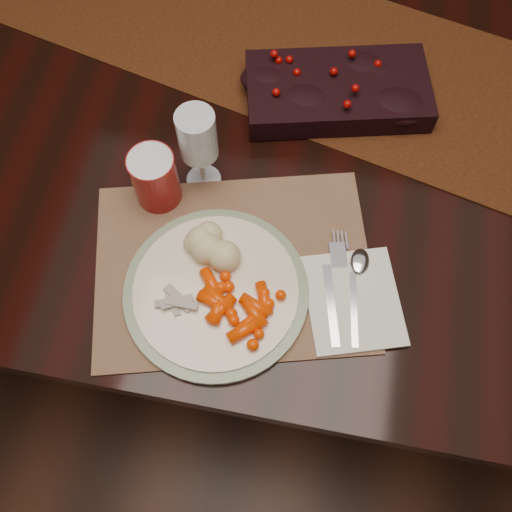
% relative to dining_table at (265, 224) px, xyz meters
% --- Properties ---
extents(floor, '(5.00, 5.00, 0.00)m').
position_rel_dining_table_xyz_m(floor, '(0.00, 0.00, -0.38)').
color(floor, black).
rests_on(floor, ground).
extents(dining_table, '(1.80, 1.00, 0.75)m').
position_rel_dining_table_xyz_m(dining_table, '(0.00, 0.00, 0.00)').
color(dining_table, black).
rests_on(dining_table, floor).
extents(table_runner, '(1.87, 0.82, 0.00)m').
position_rel_dining_table_xyz_m(table_runner, '(0.01, 0.20, 0.38)').
color(table_runner, '#532B04').
rests_on(table_runner, dining_table).
extents(centerpiece, '(0.35, 0.24, 0.06)m').
position_rel_dining_table_xyz_m(centerpiece, '(0.11, 0.08, 0.41)').
color(centerpiece, black).
rests_on(centerpiece, table_runner).
extents(placemat_main, '(0.50, 0.42, 0.00)m').
position_rel_dining_table_xyz_m(placemat_main, '(-0.01, -0.28, 0.38)').
color(placemat_main, brown).
rests_on(placemat_main, dining_table).
extents(dinner_plate, '(0.34, 0.34, 0.02)m').
position_rel_dining_table_xyz_m(dinner_plate, '(-0.02, -0.33, 0.39)').
color(dinner_plate, '#FEECCA').
rests_on(dinner_plate, placemat_main).
extents(baby_carrots, '(0.13, 0.11, 0.02)m').
position_rel_dining_table_xyz_m(baby_carrots, '(0.01, -0.36, 0.40)').
color(baby_carrots, '#FF3D00').
rests_on(baby_carrots, dinner_plate).
extents(mashed_potatoes, '(0.11, 0.10, 0.05)m').
position_rel_dining_table_xyz_m(mashed_potatoes, '(-0.04, -0.26, 0.42)').
color(mashed_potatoes, '#F1DA81').
rests_on(mashed_potatoes, dinner_plate).
extents(turkey_shreds, '(0.09, 0.08, 0.02)m').
position_rel_dining_table_xyz_m(turkey_shreds, '(-0.09, -0.36, 0.40)').
color(turkey_shreds, '#CBA08E').
rests_on(turkey_shreds, dinner_plate).
extents(napkin, '(0.18, 0.20, 0.01)m').
position_rel_dining_table_xyz_m(napkin, '(0.19, -0.30, 0.38)').
color(napkin, white).
rests_on(napkin, placemat_main).
extents(fork, '(0.07, 0.17, 0.00)m').
position_rel_dining_table_xyz_m(fork, '(0.15, -0.30, 0.39)').
color(fork, '#AAACBE').
rests_on(fork, napkin).
extents(spoon, '(0.05, 0.15, 0.00)m').
position_rel_dining_table_xyz_m(spoon, '(0.19, -0.29, 0.39)').
color(spoon, '#AAAAB9').
rests_on(spoon, napkin).
extents(red_cup, '(0.08, 0.08, 0.10)m').
position_rel_dining_table_xyz_m(red_cup, '(-0.15, -0.18, 0.43)').
color(red_cup, maroon).
rests_on(red_cup, placemat_main).
extents(wine_glass, '(0.07, 0.07, 0.17)m').
position_rel_dining_table_xyz_m(wine_glass, '(-0.09, -0.13, 0.46)').
color(wine_glass, silver).
rests_on(wine_glass, dining_table).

